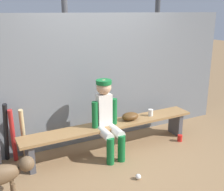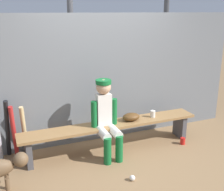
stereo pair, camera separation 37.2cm
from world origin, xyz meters
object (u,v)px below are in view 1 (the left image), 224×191
object	(u,v)px
baseball	(138,177)
cup_on_bench	(151,113)
cup_on_ground	(180,138)
dugout_bench	(112,129)
bat_aluminum_red	(13,136)
bat_wood_natural	(23,134)
player_seated	(107,116)
baseball_glove	(130,116)
dog	(1,175)
bat_aluminum_black	(6,133)

from	to	relation	value
baseball	cup_on_bench	world-z (taller)	cup_on_bench
cup_on_ground	dugout_bench	bearing A→B (deg)	166.49
bat_aluminum_red	cup_on_ground	distance (m)	2.65
bat_wood_natural	player_seated	bearing A→B (deg)	-21.37
baseball_glove	baseball	bearing A→B (deg)	-114.57
player_seated	bat_aluminum_red	xyz separation A→B (m)	(-1.29, 0.39, -0.20)
dugout_bench	cup_on_bench	bearing A→B (deg)	-0.09
baseball_glove	cup_on_bench	world-z (taller)	baseball_glove
baseball_glove	cup_on_bench	xyz separation A→B (m)	(0.39, -0.00, -0.01)
player_seated	cup_on_ground	distance (m)	1.41
baseball_glove	bat_wood_natural	xyz separation A→B (m)	(-1.60, 0.34, -0.10)
bat_aluminum_red	dog	world-z (taller)	bat_aluminum_red
bat_aluminum_red	cup_on_ground	bearing A→B (deg)	-12.24
bat_wood_natural	cup_on_ground	xyz separation A→B (m)	(2.42, -0.61, -0.34)
baseball_glove	bat_wood_natural	size ratio (longest dim) A/B	0.35
bat_wood_natural	cup_on_ground	distance (m)	2.51
player_seated	cup_on_bench	world-z (taller)	player_seated
bat_aluminum_black	player_seated	bearing A→B (deg)	-18.22
baseball_glove	bat_wood_natural	world-z (taller)	bat_wood_natural
baseball_glove	dugout_bench	bearing A→B (deg)	180.00
player_seated	bat_wood_natural	size ratio (longest dim) A/B	1.43
dugout_bench	cup_on_ground	distance (m)	1.21
player_seated	bat_aluminum_black	distance (m)	1.45
cup_on_bench	cup_on_ground	bearing A→B (deg)	-32.81
player_seated	bat_wood_natural	world-z (taller)	player_seated
bat_aluminum_red	bat_aluminum_black	bearing A→B (deg)	143.90
bat_aluminum_black	bat_wood_natural	bearing A→B (deg)	-1.01
dugout_bench	bat_wood_natural	world-z (taller)	bat_wood_natural
bat_aluminum_red	baseball_glove	bearing A→B (deg)	-9.15
bat_aluminum_red	baseball	world-z (taller)	bat_aluminum_red
baseball	bat_aluminum_red	bearing A→B (deg)	138.80
bat_wood_natural	dog	size ratio (longest dim) A/B	0.95
bat_wood_natural	cup_on_bench	world-z (taller)	bat_wood_natural
bat_wood_natural	dog	bearing A→B (deg)	-115.07
dugout_bench	dog	distance (m)	1.76
bat_aluminum_red	baseball	xyz separation A→B (m)	(1.34, -1.17, -0.38)
baseball_glove	baseball	size ratio (longest dim) A/B	3.78
dugout_bench	dog	world-z (taller)	dog
cup_on_ground	dog	distance (m)	2.85
baseball_glove	bat_wood_natural	bearing A→B (deg)	168.13
baseball	dog	distance (m)	1.67
cup_on_bench	dugout_bench	bearing A→B (deg)	179.91
bat_aluminum_red	bat_aluminum_black	size ratio (longest dim) A/B	0.91
bat_wood_natural	baseball	size ratio (longest dim) A/B	10.85
player_seated	cup_on_ground	xyz separation A→B (m)	(1.28, -0.16, -0.57)
player_seated	bat_aluminum_red	bearing A→B (deg)	163.10
cup_on_bench	bat_aluminum_red	bearing A→B (deg)	172.48
bat_aluminum_red	baseball	size ratio (longest dim) A/B	11.36
dugout_bench	bat_aluminum_red	world-z (taller)	bat_aluminum_red
baseball	cup_on_ground	bearing A→B (deg)	26.76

